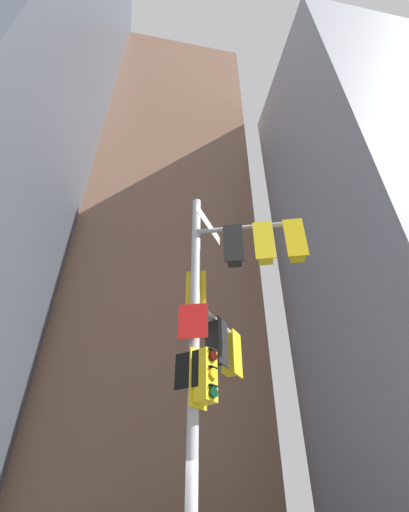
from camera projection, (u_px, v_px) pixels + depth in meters
The scene contains 3 objects.
building_tower_right at pixel (396, 220), 26.16m from camera, with size 12.92×12.92×38.55m, color #9399A3.
building_mid_block at pixel (160, 233), 37.82m from camera, with size 14.92×14.92×52.24m, color brown.
signal_pole_assembly at pixel (224, 314), 8.36m from camera, with size 2.96×2.65×8.88m.
Camera 1 is at (-1.15, -7.22, 1.50)m, focal length 25.94 mm.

